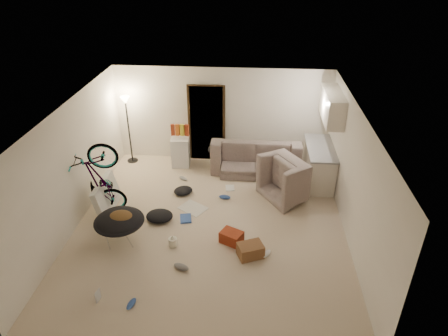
# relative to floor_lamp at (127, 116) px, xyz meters

# --- Properties ---
(floor) EXTENTS (5.50, 6.00, 0.02)m
(floor) POSITION_rel_floor_lamp_xyz_m (2.40, -2.65, -1.32)
(floor) COLOR beige
(floor) RESTS_ON ground
(ceiling) EXTENTS (5.50, 6.00, 0.02)m
(ceiling) POSITION_rel_floor_lamp_xyz_m (2.40, -2.65, 1.20)
(ceiling) COLOR white
(ceiling) RESTS_ON wall_back
(wall_back) EXTENTS (5.50, 0.02, 2.50)m
(wall_back) POSITION_rel_floor_lamp_xyz_m (2.40, 0.36, -0.06)
(wall_back) COLOR white
(wall_back) RESTS_ON floor
(wall_front) EXTENTS (5.50, 0.02, 2.50)m
(wall_front) POSITION_rel_floor_lamp_xyz_m (2.40, -5.66, -0.06)
(wall_front) COLOR white
(wall_front) RESTS_ON floor
(wall_left) EXTENTS (0.02, 6.00, 2.50)m
(wall_left) POSITION_rel_floor_lamp_xyz_m (-0.36, -2.65, -0.06)
(wall_left) COLOR white
(wall_left) RESTS_ON floor
(wall_right) EXTENTS (0.02, 6.00, 2.50)m
(wall_right) POSITION_rel_floor_lamp_xyz_m (5.16, -2.65, -0.06)
(wall_right) COLOR white
(wall_right) RESTS_ON floor
(doorway) EXTENTS (0.85, 0.10, 2.04)m
(doorway) POSITION_rel_floor_lamp_xyz_m (2.00, 0.32, -0.29)
(doorway) COLOR black
(doorway) RESTS_ON floor
(door_trim) EXTENTS (0.97, 0.04, 2.10)m
(door_trim) POSITION_rel_floor_lamp_xyz_m (2.00, 0.29, -0.29)
(door_trim) COLOR #352512
(door_trim) RESTS_ON floor
(floor_lamp) EXTENTS (0.28, 0.28, 1.81)m
(floor_lamp) POSITION_rel_floor_lamp_xyz_m (0.00, 0.00, 0.00)
(floor_lamp) COLOR black
(floor_lamp) RESTS_ON floor
(kitchen_counter) EXTENTS (0.60, 1.50, 0.88)m
(kitchen_counter) POSITION_rel_floor_lamp_xyz_m (4.83, -0.65, -0.87)
(kitchen_counter) COLOR silver
(kitchen_counter) RESTS_ON floor
(counter_top) EXTENTS (0.64, 1.54, 0.04)m
(counter_top) POSITION_rel_floor_lamp_xyz_m (4.83, -0.65, -0.41)
(counter_top) COLOR gray
(counter_top) RESTS_ON kitchen_counter
(kitchen_uppers) EXTENTS (0.38, 1.40, 0.65)m
(kitchen_uppers) POSITION_rel_floor_lamp_xyz_m (4.96, -0.65, 0.64)
(kitchen_uppers) COLOR silver
(kitchen_uppers) RESTS_ON wall_right
(sofa) EXTENTS (2.24, 0.89, 0.65)m
(sofa) POSITION_rel_floor_lamp_xyz_m (3.31, -0.20, -0.98)
(sofa) COLOR #383E37
(sofa) RESTS_ON floor
(armchair) EXTENTS (1.43, 1.47, 0.73)m
(armchair) POSITION_rel_floor_lamp_xyz_m (4.23, -1.30, -0.94)
(armchair) COLOR #383E37
(armchair) RESTS_ON floor
(bicycle) EXTENTS (1.89, 1.03, 1.04)m
(bicycle) POSITION_rel_floor_lamp_xyz_m (0.10, -2.43, -0.84)
(bicycle) COLOR black
(bicycle) RESTS_ON floor
(book_asset) EXTENTS (0.24, 0.19, 0.02)m
(book_asset) POSITION_rel_floor_lamp_xyz_m (0.79, -4.88, -1.30)
(book_asset) COLOR maroon
(book_asset) RESTS_ON floor
(mini_fridge) EXTENTS (0.48, 0.48, 0.77)m
(mini_fridge) POSITION_rel_floor_lamp_xyz_m (1.35, -0.10, -0.92)
(mini_fridge) COLOR white
(mini_fridge) RESTS_ON floor
(snack_box_0) EXTENTS (0.11, 0.09, 0.30)m
(snack_box_0) POSITION_rel_floor_lamp_xyz_m (1.18, -0.10, -0.31)
(snack_box_0) COLOR maroon
(snack_box_0) RESTS_ON mini_fridge
(snack_box_1) EXTENTS (0.11, 0.09, 0.30)m
(snack_box_1) POSITION_rel_floor_lamp_xyz_m (1.30, -0.10, -0.31)
(snack_box_1) COLOR #BE5517
(snack_box_1) RESTS_ON mini_fridge
(snack_box_2) EXTENTS (0.11, 0.08, 0.30)m
(snack_box_2) POSITION_rel_floor_lamp_xyz_m (1.42, -0.10, -0.31)
(snack_box_2) COLOR gold
(snack_box_2) RESTS_ON mini_fridge
(snack_box_3) EXTENTS (0.12, 0.10, 0.30)m
(snack_box_3) POSITION_rel_floor_lamp_xyz_m (1.54, -0.10, -0.31)
(snack_box_3) COLOR maroon
(snack_box_3) RESTS_ON mini_fridge
(saucer_chair) EXTENTS (0.96, 0.96, 0.68)m
(saucer_chair) POSITION_rel_floor_lamp_xyz_m (0.73, -3.30, -0.90)
(saucer_chair) COLOR silver
(saucer_chair) RESTS_ON floor
(hoodie) EXTENTS (0.50, 0.42, 0.22)m
(hoodie) POSITION_rel_floor_lamp_xyz_m (0.78, -3.33, -0.70)
(hoodie) COLOR brown
(hoodie) RESTS_ON saucer_chair
(sofa_drape) EXTENTS (0.63, 0.55, 0.28)m
(sofa_drape) POSITION_rel_floor_lamp_xyz_m (2.36, -0.20, -0.77)
(sofa_drape) COLOR black
(sofa_drape) RESTS_ON sofa
(tv_box) EXTENTS (0.28, 1.06, 0.71)m
(tv_box) POSITION_rel_floor_lamp_xyz_m (0.10, -2.25, -0.96)
(tv_box) COLOR silver
(tv_box) RESTS_ON floor
(drink_case_a) EXTENTS (0.55, 0.48, 0.26)m
(drink_case_a) POSITION_rel_floor_lamp_xyz_m (3.25, -3.53, -1.18)
(drink_case_a) COLOR brown
(drink_case_a) RESTS_ON floor
(drink_case_b) EXTENTS (0.50, 0.45, 0.24)m
(drink_case_b) POSITION_rel_floor_lamp_xyz_m (2.88, -3.15, -1.19)
(drink_case_b) COLOR maroon
(drink_case_b) RESTS_ON floor
(juicer) EXTENTS (0.17, 0.17, 0.24)m
(juicer) POSITION_rel_floor_lamp_xyz_m (1.75, -3.35, -1.21)
(juicer) COLOR white
(juicer) RESTS_ON floor
(newspaper) EXTENTS (0.72, 0.68, 0.01)m
(newspaper) POSITION_rel_floor_lamp_xyz_m (1.95, -2.07, -1.30)
(newspaper) COLOR silver
(newspaper) RESTS_ON floor
(book_blue) EXTENTS (0.30, 0.36, 0.03)m
(book_blue) POSITION_rel_floor_lamp_xyz_m (1.86, -2.48, -1.29)
(book_blue) COLOR #2C4EA0
(book_blue) RESTS_ON floor
(book_white) EXTENTS (0.24, 0.29, 0.02)m
(book_white) POSITION_rel_floor_lamp_xyz_m (2.72, -1.18, -1.29)
(book_white) COLOR silver
(book_white) RESTS_ON floor
(shoe_0) EXTENTS (0.28, 0.14, 0.10)m
(shoe_0) POSITION_rel_floor_lamp_xyz_m (2.63, -1.64, -1.26)
(shoe_0) COLOR #2C4EA0
(shoe_0) RESTS_ON floor
(shoe_1) EXTENTS (0.26, 0.23, 0.09)m
(shoe_1) POSITION_rel_floor_lamp_xyz_m (1.53, -0.89, -1.26)
(shoe_1) COLOR slate
(shoe_1) RESTS_ON floor
(shoe_2) EXTENTS (0.16, 0.27, 0.09)m
(shoe_2) POSITION_rel_floor_lamp_xyz_m (1.37, -4.87, -1.26)
(shoe_2) COLOR #2C4EA0
(shoe_2) RESTS_ON floor
(shoe_3) EXTENTS (0.32, 0.22, 0.11)m
(shoe_3) POSITION_rel_floor_lamp_xyz_m (2.03, -3.98, -1.25)
(shoe_3) COLOR slate
(shoe_3) RESTS_ON floor
(shoe_4) EXTENTS (0.22, 0.26, 0.09)m
(shoe_4) POSITION_rel_floor_lamp_xyz_m (3.56, -3.49, -1.26)
(shoe_4) COLOR white
(shoe_4) RESTS_ON floor
(clothes_lump_a) EXTENTS (0.58, 0.50, 0.18)m
(clothes_lump_a) POSITION_rel_floor_lamp_xyz_m (1.31, -2.54, -1.22)
(clothes_lump_a) COLOR black
(clothes_lump_a) RESTS_ON floor
(clothes_lump_b) EXTENTS (0.59, 0.57, 0.14)m
(clothes_lump_b) POSITION_rel_floor_lamp_xyz_m (1.64, -1.48, -1.24)
(clothes_lump_b) COLOR black
(clothes_lump_b) RESTS_ON floor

